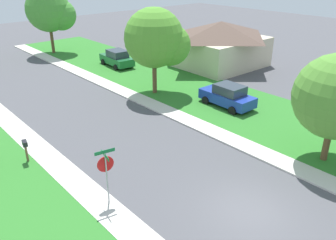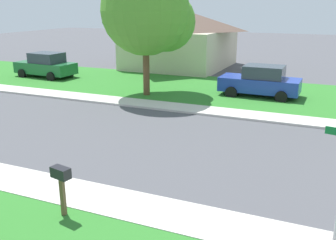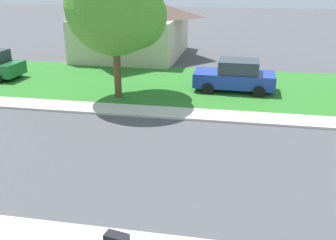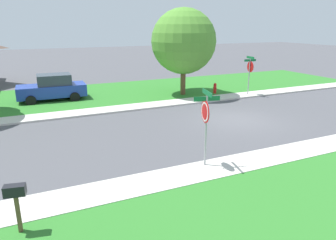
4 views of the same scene
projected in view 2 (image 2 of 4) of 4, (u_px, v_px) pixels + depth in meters
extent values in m
cube|color=beige|center=(174.00, 107.00, 18.80)|extent=(1.40, 56.00, 0.10)
cube|color=#2D7528|center=(203.00, 89.00, 22.95)|extent=(8.00, 56.00, 0.08)
cube|color=beige|center=(46.00, 187.00, 10.53)|extent=(1.40, 56.00, 0.10)
cube|color=#1E6033|center=(46.00, 68.00, 26.45)|extent=(2.09, 4.41, 0.76)
cube|color=#2D3842|center=(47.00, 58.00, 26.15)|extent=(1.74, 2.21, 0.68)
cylinder|color=black|center=(22.00, 74.00, 26.37)|extent=(0.28, 0.66, 0.64)
cylinder|color=black|center=(41.00, 70.00, 27.91)|extent=(0.28, 0.66, 0.64)
cylinder|color=black|center=(51.00, 77.00, 25.22)|extent=(0.28, 0.66, 0.64)
cylinder|color=black|center=(69.00, 73.00, 26.75)|extent=(0.28, 0.66, 0.64)
cube|color=#1E389E|center=(259.00, 85.00, 20.88)|extent=(1.91, 4.35, 0.76)
cube|color=#2D3842|center=(264.00, 72.00, 20.59)|extent=(1.65, 2.14, 0.68)
cylinder|color=black|center=(231.00, 92.00, 20.74)|extent=(0.26, 0.65, 0.64)
cylinder|color=black|center=(239.00, 86.00, 22.30)|extent=(0.26, 0.65, 0.64)
cylinder|color=black|center=(281.00, 97.00, 19.68)|extent=(0.26, 0.65, 0.64)
cylinder|color=black|center=(286.00, 90.00, 21.25)|extent=(0.26, 0.65, 0.64)
cylinder|color=brown|center=(146.00, 70.00, 20.86)|extent=(0.36, 0.36, 2.97)
sphere|color=#51972E|center=(145.00, 11.00, 19.94)|extent=(4.72, 4.72, 4.72)
sphere|color=#51972E|center=(166.00, 22.00, 20.78)|extent=(3.30, 3.30, 3.30)
cube|color=beige|center=(181.00, 49.00, 30.85)|extent=(8.54, 7.37, 3.00)
pyramid|color=brown|center=(181.00, 19.00, 30.18)|extent=(9.16, 7.98, 1.60)
cube|color=#51331E|center=(142.00, 52.00, 32.39)|extent=(1.00, 0.08, 2.10)
cube|color=brown|center=(63.00, 198.00, 8.98)|extent=(0.10, 0.10, 1.05)
cube|color=black|center=(61.00, 173.00, 8.78)|extent=(0.33, 0.52, 0.26)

